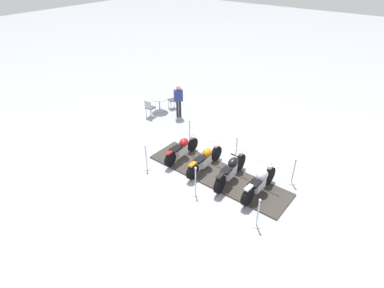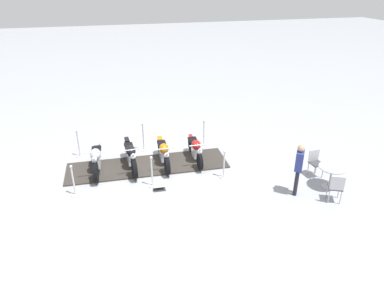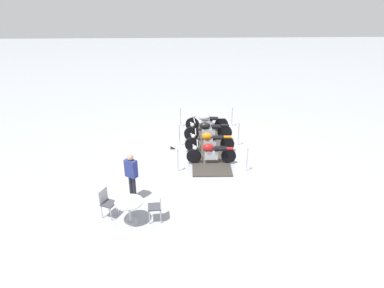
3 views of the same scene
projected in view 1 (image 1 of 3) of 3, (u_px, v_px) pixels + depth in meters
The scene contains 17 objects.
ground_plane at pixel (217, 175), 11.98m from camera, with size 80.00×80.00×0.00m, color #A8AAB2.
display_platform at pixel (217, 175), 11.97m from camera, with size 5.69×1.55×0.05m, color #38332D.
motorcycle_chrome at pixel (260, 182), 10.81m from camera, with size 2.14×0.77×0.99m.
motorcycle_black at pixel (231, 169), 11.43m from camera, with size 2.27×0.62×1.00m.
motorcycle_copper at pixel (205, 159), 12.05m from camera, with size 2.17×0.73×0.90m.
motorcycle_maroon at pixel (182, 148), 12.65m from camera, with size 2.02×0.69×0.89m.
stanchion_left_mid at pixel (195, 186), 10.90m from camera, with size 0.35×0.35×1.15m.
stanchion_left_front at pixel (257, 217), 9.62m from camera, with size 0.31×0.31×1.08m.
stanchion_right_front at pixel (293, 175), 11.40m from camera, with size 0.29×0.29×1.06m.
stanchion_left_rear at pixel (147, 161), 12.19m from camera, with size 0.33×0.33×1.05m.
stanchion_right_mid at pixel (236, 152), 12.67m from camera, with size 0.31×0.31×1.08m.
stanchion_right_rear at pixel (190, 133), 13.95m from camera, with size 0.29×0.29×1.02m.
info_placard at pixel (236, 153), 13.14m from camera, with size 0.22×0.40×0.19m.
cafe_table at pixel (159, 101), 16.40m from camera, with size 0.86×0.86×0.75m.
cafe_chair_near_table at pixel (174, 98), 16.74m from camera, with size 0.53×0.53×0.94m.
cafe_chair_across_table at pixel (150, 107), 15.83m from camera, with size 0.43×0.43×0.91m.
bystander_person at pixel (179, 99), 15.56m from camera, with size 0.45×0.41×1.71m.
Camera 1 is at (8.19, 4.94, 7.38)m, focal length 29.30 mm.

